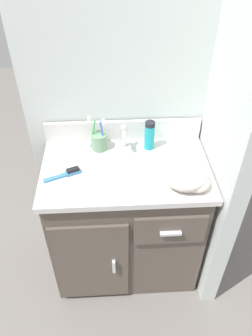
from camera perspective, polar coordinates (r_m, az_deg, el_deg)
name	(u,v)px	position (r m, az deg, el deg)	size (l,w,h in m)	color
ground_plane	(126,261)	(2.15, -0.04, -15.92)	(6.00, 6.00, 0.00)	slate
wall_back	(122,78)	(1.63, -0.66, 15.47)	(0.98, 0.08, 2.20)	silver
wall_right	(233,106)	(1.46, 18.21, 10.25)	(0.08, 0.57, 2.20)	silver
vanity	(125,220)	(1.82, -0.09, -9.04)	(0.80, 0.50, 0.78)	brown
backsplash	(123,130)	(1.71, -0.49, 6.59)	(0.80, 0.02, 0.11)	silver
sink_faucet	(124,142)	(1.64, -0.34, 4.61)	(0.09, 0.09, 0.14)	silver
toothbrush_cup	(99,141)	(1.65, -4.74, 4.73)	(0.09, 0.08, 0.18)	gray
shaving_cream_can	(150,135)	(1.64, 4.12, 5.69)	(0.05, 0.05, 0.15)	teal
hairbrush	(67,173)	(1.54, -10.18, -0.92)	(0.17, 0.09, 0.03)	teal
hand_towel	(188,177)	(1.47, 10.78, -1.61)	(0.20, 0.18, 0.09)	beige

